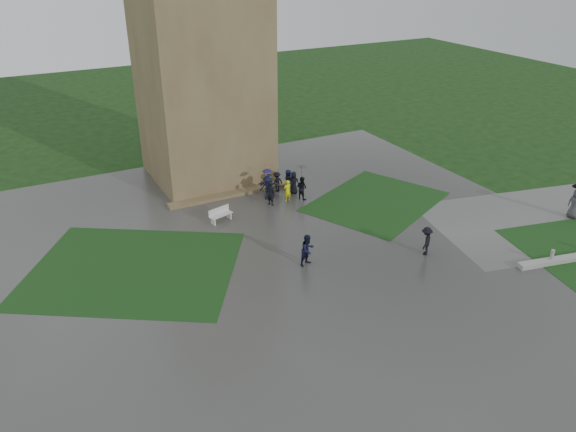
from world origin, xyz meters
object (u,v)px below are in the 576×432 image
tower (201,56)px  pedestrian_near (426,241)px  bench (220,214)px  pedestrian_mid (308,250)px  pedestrian_path (576,199)px

tower → pedestrian_near: bearing=-68.5°
tower → pedestrian_near: tower is taller
bench → pedestrian_near: (8.86, -9.39, 0.38)m
tower → pedestrian_mid: size_ratio=9.90×
pedestrian_mid → pedestrian_path: pedestrian_path is taller
bench → pedestrian_path: bearing=-41.7°
pedestrian_path → bench: bearing=153.6°
tower → pedestrian_near: (6.77, -17.19, -8.13)m
pedestrian_near → bench: bearing=-84.8°
tower → pedestrian_mid: tower is taller
tower → pedestrian_mid: 17.07m
tower → pedestrian_mid: bearing=-89.1°
bench → pedestrian_mid: (2.31, -7.24, 0.44)m
bench → pedestrian_mid: pedestrian_mid is taller
tower → pedestrian_path: tower is taller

